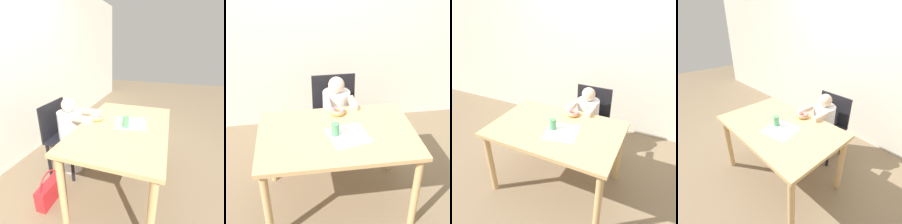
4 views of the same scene
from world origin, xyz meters
TOP-DOWN VIEW (x-y plane):
  - ground_plane at (0.00, 0.00)m, footprint 12.00×12.00m
  - dining_table at (0.00, 0.00)m, footprint 1.26×0.84m
  - chair at (0.09, 0.76)m, footprint 0.45×0.37m
  - child_figure at (0.09, 0.65)m, footprint 0.28×0.48m
  - donut at (0.05, 0.30)m, footprint 0.13×0.13m
  - napkin at (0.08, -0.05)m, footprint 0.36×0.36m
  - handbag at (-0.41, 0.63)m, footprint 0.32×0.10m
  - cup at (-0.02, -0.03)m, footprint 0.07×0.07m

SIDE VIEW (x-z plane):
  - ground_plane at x=0.00m, z-range 0.00..0.00m
  - handbag at x=-0.41m, z-range -0.05..0.29m
  - child_figure at x=0.09m, z-range -0.01..0.92m
  - chair at x=0.09m, z-range 0.03..0.89m
  - dining_table at x=0.00m, z-range 0.27..1.00m
  - napkin at x=0.08m, z-range 0.73..0.73m
  - donut at x=0.05m, z-range 0.73..0.78m
  - cup at x=-0.02m, z-range 0.73..0.84m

